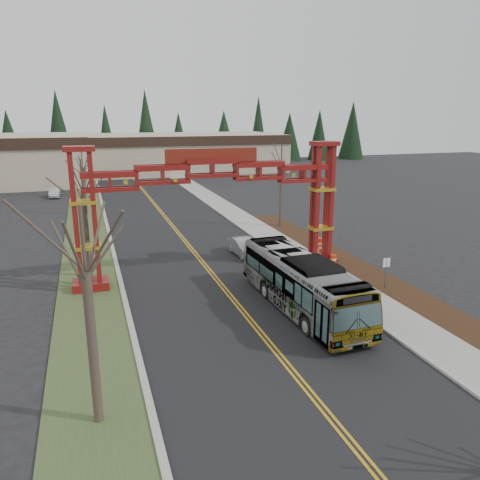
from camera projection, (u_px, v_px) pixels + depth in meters
name	position (u px, v px, depth m)	size (l,w,h in m)	color
ground	(357.00, 450.00, 15.38)	(200.00, 200.00, 0.00)	black
road	(191.00, 249.00, 38.30)	(12.00, 110.00, 0.02)	black
lane_line_left	(190.00, 249.00, 38.26)	(0.12, 100.00, 0.01)	#C08D16
lane_line_right	(193.00, 249.00, 38.34)	(0.12, 100.00, 0.01)	#C08D16
curb_right	(262.00, 242.00, 40.15)	(0.30, 110.00, 0.15)	#A6A6A1
sidewalk_right	(277.00, 241.00, 40.59)	(2.60, 110.00, 0.14)	gray
landscape_strip	(416.00, 300.00, 27.62)	(2.60, 50.00, 0.12)	black
grass_median	(89.00, 258.00, 35.88)	(4.00, 110.00, 0.08)	#374B25
curb_left	(114.00, 255.00, 36.43)	(0.30, 110.00, 0.15)	#A6A6A1
gateway_arch	(212.00, 189.00, 30.33)	(18.20, 1.60, 8.90)	#66110D
retail_building_east	(180.00, 152.00, 90.81)	(38.00, 20.30, 7.00)	tan
conifer_treeline	(122.00, 135.00, 98.14)	(116.10, 5.60, 13.00)	black
transit_bus	(301.00, 283.00, 26.08)	(2.65, 11.31, 3.15)	#A6A9AD
silver_sedan	(244.00, 247.00, 36.44)	(1.42, 4.08, 1.34)	#A5A8AD
parked_car_far_a	(55.00, 193.00, 62.13)	(1.30, 3.73, 1.23)	silver
bare_tree_median_near	(86.00, 273.00, 15.33)	(3.39, 3.39, 7.93)	#382D26
bare_tree_median_mid	(83.00, 192.00, 30.19)	(3.11, 3.11, 7.95)	#382D26
bare_tree_median_far	(83.00, 168.00, 50.15)	(3.13, 3.13, 7.21)	#382D26
bare_tree_right_far	(281.00, 166.00, 44.38)	(2.99, 2.99, 7.94)	#382D26
street_sign	(386.00, 267.00, 28.97)	(0.48, 0.06, 2.10)	#3F3F44
barrel_south	(333.00, 261.00, 33.80)	(0.48, 0.48, 0.89)	red
barrel_mid	(316.00, 251.00, 36.14)	(0.49, 0.49, 0.91)	red
barrel_north	(320.00, 245.00, 37.48)	(0.60, 0.60, 1.11)	red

